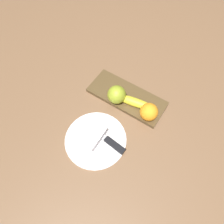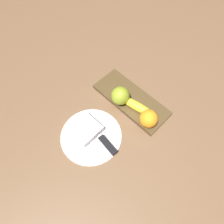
% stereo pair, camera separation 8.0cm
% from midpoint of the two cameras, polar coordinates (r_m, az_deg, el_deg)
% --- Properties ---
extents(ground_plane, '(2.40, 2.40, 0.00)m').
position_cam_midpoint_polar(ground_plane, '(0.90, 11.67, 2.26)').
color(ground_plane, brown).
extents(fruit_tray, '(0.34, 0.14, 0.02)m').
position_cam_midpoint_polar(fruit_tray, '(0.89, 7.97, 3.21)').
color(fruit_tray, brown).
rests_on(fruit_tray, ground_plane).
extents(apple, '(0.08, 0.08, 0.08)m').
position_cam_midpoint_polar(apple, '(0.83, 5.12, 4.34)').
color(apple, '#92A327').
rests_on(apple, fruit_tray).
extents(banana, '(0.18, 0.07, 0.04)m').
position_cam_midpoint_polar(banana, '(0.84, 10.03, 1.15)').
color(banana, yellow).
rests_on(banana, fruit_tray).
extents(orange_near_apple, '(0.07, 0.07, 0.07)m').
position_cam_midpoint_polar(orange_near_apple, '(0.80, 13.12, -2.07)').
color(orange_near_apple, orange).
rests_on(orange_near_apple, fruit_tray).
extents(dinner_plate, '(0.24, 0.24, 0.01)m').
position_cam_midpoint_polar(dinner_plate, '(0.81, -3.07, -6.94)').
color(dinner_plate, white).
rests_on(dinner_plate, ground_plane).
extents(folded_napkin, '(0.11, 0.10, 0.03)m').
position_cam_midpoint_polar(folded_napkin, '(0.80, -4.64, -4.97)').
color(folded_napkin, white).
rests_on(folded_napkin, dinner_plate).
extents(knife, '(0.18, 0.04, 0.01)m').
position_cam_midpoint_polar(knife, '(0.78, 1.01, -8.75)').
color(knife, silver).
rests_on(knife, dinner_plate).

